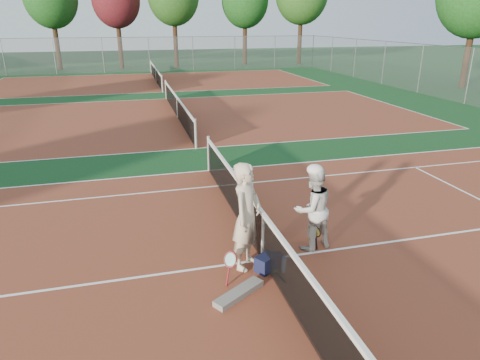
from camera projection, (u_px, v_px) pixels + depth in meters
name	position (u px, v px, depth m)	size (l,w,h in m)	color
ground	(262.00, 260.00, 8.34)	(130.00, 130.00, 0.00)	#0E3516
court_main	(262.00, 260.00, 8.34)	(23.77, 10.97, 0.01)	brown
court_far_a	(178.00, 118.00, 20.57)	(23.77, 10.97, 0.01)	brown
court_far_b	(156.00, 81.00, 32.80)	(23.77, 10.97, 0.01)	brown
net_main	(263.00, 237.00, 8.16)	(0.10, 10.98, 1.02)	black
net_far_a	(177.00, 107.00, 20.39)	(0.10, 10.98, 1.02)	black
net_far_b	(156.00, 75.00, 32.62)	(0.10, 10.98, 1.02)	black
fence_back	(149.00, 55.00, 38.61)	(32.00, 0.06, 3.00)	slate
player_a	(247.00, 216.00, 7.81)	(0.75, 0.49, 2.05)	beige
player_b	(312.00, 209.00, 8.51)	(0.84, 0.66, 1.73)	silver
racket_red	(230.00, 267.00, 7.58)	(0.26, 0.27, 0.56)	maroon
racket_black_held	(315.00, 239.00, 8.54)	(0.18, 0.27, 0.59)	black
racket_spare	(273.00, 269.00, 8.00)	(0.60, 0.27, 0.03)	black
sports_bag_navy	(266.00, 263.00, 7.94)	(0.39, 0.27, 0.31)	black
sports_bag_purple	(273.00, 261.00, 8.05)	(0.34, 0.24, 0.28)	black
net_cover_canvas	(239.00, 293.00, 7.24)	(1.02, 0.24, 0.11)	#68635E
water_bottle	(284.00, 265.00, 7.89)	(0.09, 0.09, 0.30)	#C9DFFF
tree_back_maroon	(116.00, 0.00, 39.67)	(4.41, 4.41, 8.73)	#382314
tree_back_4	(245.00, 1.00, 43.02)	(4.71, 4.71, 9.01)	#382314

